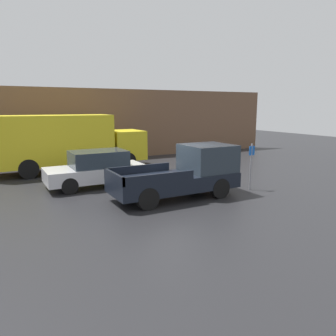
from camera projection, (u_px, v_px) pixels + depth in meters
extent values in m
plane|color=#232326|center=(175.00, 193.00, 13.92)|extent=(60.00, 60.00, 0.00)
cube|color=brown|center=(101.00, 124.00, 22.32)|extent=(28.00, 0.15, 4.81)
cube|color=black|center=(174.00, 182.00, 13.02)|extent=(5.10, 2.01, 0.59)
cube|color=#28333D|center=(207.00, 158.00, 13.60)|extent=(1.94, 1.89, 1.11)
cube|color=black|center=(138.00, 169.00, 13.22)|extent=(2.81, 0.10, 0.32)
cube|color=black|center=(159.00, 178.00, 11.57)|extent=(2.81, 0.10, 0.32)
cube|color=black|center=(114.00, 177.00, 11.76)|extent=(0.10, 2.01, 0.32)
cylinder|color=black|center=(195.00, 180.00, 14.57)|extent=(0.81, 0.26, 0.81)
cylinder|color=black|center=(220.00, 188.00, 13.04)|extent=(0.81, 0.26, 0.81)
cylinder|color=black|center=(129.00, 188.00, 13.09)|extent=(0.81, 0.26, 0.81)
cylinder|color=black|center=(148.00, 199.00, 11.56)|extent=(0.81, 0.26, 0.81)
cube|color=silver|center=(96.00, 173.00, 14.97)|extent=(4.45, 1.94, 0.62)
cube|color=#28333D|center=(98.00, 159.00, 14.91)|extent=(2.45, 1.71, 0.71)
cylinder|color=black|center=(118.00, 173.00, 16.42)|extent=(0.70, 0.22, 0.70)
cylinder|color=black|center=(131.00, 179.00, 14.91)|extent=(0.70, 0.22, 0.70)
cylinder|color=black|center=(62.00, 178.00, 15.13)|extent=(0.70, 0.22, 0.70)
cylinder|color=black|center=(70.00, 186.00, 13.62)|extent=(0.70, 0.22, 0.70)
cube|color=gold|center=(126.00, 145.00, 19.96)|extent=(1.87, 2.28, 1.70)
cube|color=gold|center=(51.00, 140.00, 17.84)|extent=(6.47, 2.40, 2.67)
cylinder|color=black|center=(115.00, 156.00, 20.87)|extent=(1.00, 0.30, 1.00)
cylinder|color=black|center=(127.00, 161.00, 19.03)|extent=(1.00, 0.30, 1.00)
cylinder|color=black|center=(25.00, 163.00, 18.38)|extent=(1.00, 0.30, 1.00)
cylinder|color=black|center=(29.00, 169.00, 16.54)|extent=(1.00, 0.30, 1.00)
cylinder|color=gray|center=(251.00, 167.00, 14.21)|extent=(0.07, 0.07, 2.04)
cube|color=blue|center=(252.00, 151.00, 14.06)|extent=(0.30, 0.02, 0.40)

